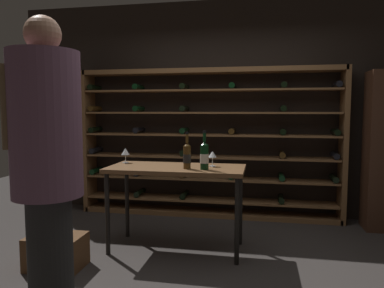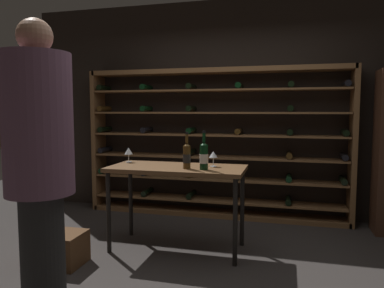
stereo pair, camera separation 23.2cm
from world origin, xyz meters
The scene contains 10 objects.
ground_plane centered at (0.00, 0.00, 0.00)m, with size 9.71×9.71×0.00m, color #383330.
back_wall centered at (0.00, 1.86, 1.43)m, with size 5.79×0.10×2.85m, color black.
wine_rack centered at (-0.22, 1.65, 0.97)m, with size 3.44×0.32×1.94m.
tasting_table centered at (-0.34, 0.38, 0.76)m, with size 1.35×0.62×0.84m.
person_host_in_suit centered at (-0.86, -1.03, 1.10)m, with size 0.44×0.44×1.98m.
wine_crate centered at (-1.29, -0.25, 0.15)m, with size 0.48×0.34×0.29m, color brown.
wine_bottle_red_label centered at (-0.04, 0.26, 0.97)m, with size 0.08×0.08×0.37m.
wine_bottle_black_capsule centered at (-0.21, 0.27, 0.97)m, with size 0.07×0.07×0.35m.
wine_glass_stemmed_center centered at (0.01, 0.47, 0.96)m, with size 0.09×0.09×0.15m.
wine_glass_stemmed_right centered at (-0.94, 0.54, 0.96)m, with size 0.09×0.09×0.16m.
Camera 2 is at (0.71, -3.07, 1.40)m, focal length 34.28 mm.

